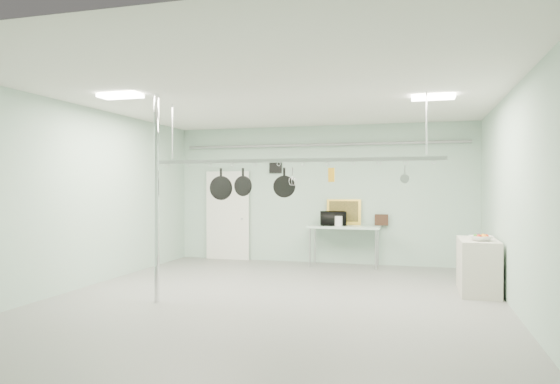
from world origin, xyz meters
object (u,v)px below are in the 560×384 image
(prep_table, at_px, (344,229))
(side_cabinet, at_px, (478,266))
(coffee_canister, at_px, (339,221))
(pot_rack, at_px, (291,159))
(fruit_bowl, at_px, (481,238))
(skillet_mid, at_px, (243,182))
(skillet_left, at_px, (221,184))
(microwave, at_px, (333,218))
(skillet_right, at_px, (284,182))
(chrome_pole, at_px, (157,198))

(prep_table, bearing_deg, side_cabinet, -40.79)
(prep_table, bearing_deg, coffee_canister, -127.61)
(prep_table, xyz_separation_m, pot_rack, (-0.40, -3.30, 1.40))
(pot_rack, xyz_separation_m, fruit_bowl, (2.97, 0.84, -1.29))
(prep_table, xyz_separation_m, side_cabinet, (2.55, -2.20, -0.38))
(coffee_canister, xyz_separation_m, skillet_mid, (-1.11, -3.16, 0.83))
(prep_table, distance_m, skillet_left, 3.80)
(microwave, relative_size, skillet_right, 1.20)
(fruit_bowl, xyz_separation_m, skillet_mid, (-3.78, -0.84, 0.91))
(pot_rack, height_order, skillet_mid, pot_rack)
(skillet_left, bearing_deg, skillet_mid, -0.10)
(chrome_pole, distance_m, fruit_bowl, 5.21)
(pot_rack, height_order, fruit_bowl, pot_rack)
(coffee_canister, distance_m, skillet_left, 3.59)
(pot_rack, bearing_deg, prep_table, 83.09)
(skillet_right, bearing_deg, skillet_mid, 167.40)
(chrome_pole, relative_size, pot_rack, 0.67)
(prep_table, xyz_separation_m, skillet_right, (-0.51, -3.30, 1.02))
(side_cabinet, relative_size, fruit_bowl, 3.50)
(prep_table, bearing_deg, fruit_bowl, -43.74)
(fruit_bowl, relative_size, skillet_mid, 0.73)
(microwave, xyz_separation_m, skillet_left, (-1.35, -3.32, 0.75))
(prep_table, distance_m, fruit_bowl, 3.55)
(prep_table, xyz_separation_m, skillet_mid, (-1.21, -3.30, 1.02))
(skillet_mid, bearing_deg, prep_table, 81.56)
(pot_rack, relative_size, coffee_canister, 21.13)
(coffee_canister, relative_size, skillet_mid, 0.48)
(pot_rack, bearing_deg, skillet_mid, 180.00)
(skillet_right, bearing_deg, pot_rack, -12.60)
(coffee_canister, xyz_separation_m, skillet_left, (-1.50, -3.16, 0.80))
(chrome_pole, height_order, prep_table, chrome_pole)
(pot_rack, xyz_separation_m, coffee_canister, (0.30, 3.16, -1.21))
(fruit_bowl, bearing_deg, prep_table, 136.26)
(prep_table, distance_m, side_cabinet, 3.39)
(pot_rack, xyz_separation_m, microwave, (0.15, 3.32, -1.17))
(skillet_left, bearing_deg, pot_rack, -0.10)
(microwave, xyz_separation_m, skillet_right, (-0.26, -3.32, 0.79))
(coffee_canister, bearing_deg, microwave, 133.03)
(microwave, bearing_deg, prep_table, 162.01)
(chrome_pole, height_order, skillet_left, chrome_pole)
(side_cabinet, bearing_deg, skillet_left, -165.17)
(pot_rack, bearing_deg, side_cabinet, 20.45)
(microwave, distance_m, skillet_right, 3.42)
(microwave, bearing_deg, pot_rack, 74.00)
(skillet_right, bearing_deg, fruit_bowl, 2.75)
(skillet_mid, bearing_deg, microwave, 85.57)
(chrome_pole, relative_size, prep_table, 2.00)
(side_cabinet, bearing_deg, fruit_bowl, -86.28)
(side_cabinet, xyz_separation_m, skillet_mid, (-3.76, -1.10, 1.40))
(pot_rack, bearing_deg, skillet_left, 180.00)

